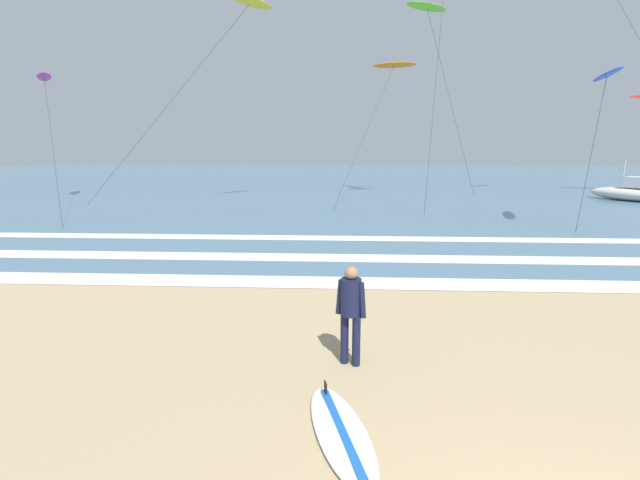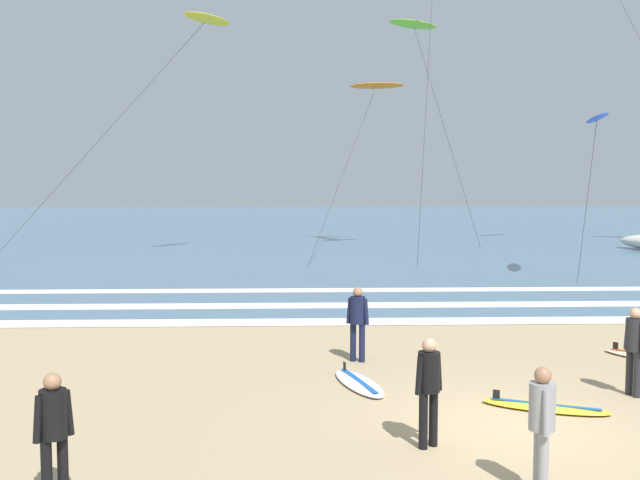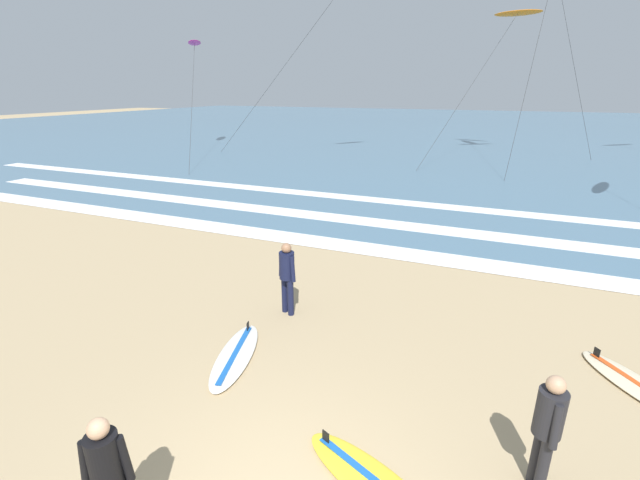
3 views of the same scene
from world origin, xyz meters
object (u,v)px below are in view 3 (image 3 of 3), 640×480
(surfer_right_near, at_px, (548,424))
(surfboard_foreground_flat, at_px, (639,387))
(surfer_foreground_main, at_px, (107,471))
(surfboard_near_water, at_px, (235,355))
(surfer_left_far, at_px, (287,272))
(kite_magenta_distant_low, at_px, (195,43))
(kite_orange_distant_high, at_px, (517,14))

(surfer_right_near, relative_size, surfboard_foreground_flat, 0.80)
(surfer_foreground_main, xyz_separation_m, surfboard_near_water, (-0.72, 3.31, -0.91))
(surfer_left_far, distance_m, kite_magenta_distant_low, 29.91)
(surfboard_foreground_flat, bearing_deg, surfer_foreground_main, -138.55)
(surfer_left_far, height_order, kite_magenta_distant_low, kite_magenta_distant_low)
(surfer_right_near, xyz_separation_m, kite_orange_distant_high, (-1.23, 31.42, 8.42))
(surfer_right_near, height_order, surfboard_near_water, surfer_right_near)
(surfer_left_far, relative_size, kite_magenta_distant_low, 0.13)
(surfer_left_far, bearing_deg, kite_orange_distant_high, 83.06)
(surfer_foreground_main, height_order, surfer_left_far, same)
(surfboard_foreground_flat, bearing_deg, surfboard_near_water, -164.66)
(surfer_foreground_main, relative_size, surfboard_foreground_flat, 0.80)
(surfer_left_far, bearing_deg, surfboard_near_water, -94.08)
(surfboard_foreground_flat, relative_size, surfboard_near_water, 0.92)
(surfer_left_far, bearing_deg, surfer_right_near, -29.85)
(surfer_foreground_main, distance_m, surfer_left_far, 5.19)
(surfer_right_near, distance_m, kite_magenta_distant_low, 34.97)
(surfer_foreground_main, bearing_deg, surfer_right_near, 30.59)
(surfer_left_far, xyz_separation_m, surfboard_foreground_flat, (6.35, -0.07, -0.91))
(surfboard_near_water, distance_m, kite_magenta_distant_low, 31.43)
(kite_orange_distant_high, distance_m, kite_magenta_distant_low, 23.40)
(surfer_foreground_main, height_order, kite_orange_distant_high, kite_orange_distant_high)
(surfer_right_near, bearing_deg, kite_orange_distant_high, 92.24)
(surfboard_foreground_flat, xyz_separation_m, kite_magenta_distant_low, (-25.25, 22.22, 7.71))
(surfer_foreground_main, distance_m, kite_magenta_distant_low, 34.23)
(surfer_right_near, height_order, kite_magenta_distant_low, kite_magenta_distant_low)
(surfer_right_near, relative_size, kite_magenta_distant_low, 0.13)
(surfer_right_near, relative_size, surfer_left_far, 1.00)
(surfer_foreground_main, relative_size, surfboard_near_water, 0.73)
(surfboard_foreground_flat, relative_size, kite_magenta_distant_low, 0.17)
(surfer_foreground_main, distance_m, surfboard_near_water, 3.51)
(surfer_foreground_main, height_order, kite_magenta_distant_low, kite_magenta_distant_low)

